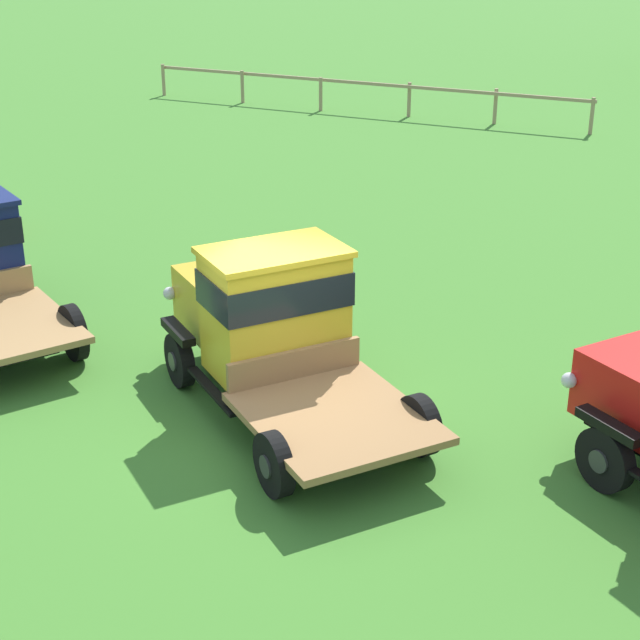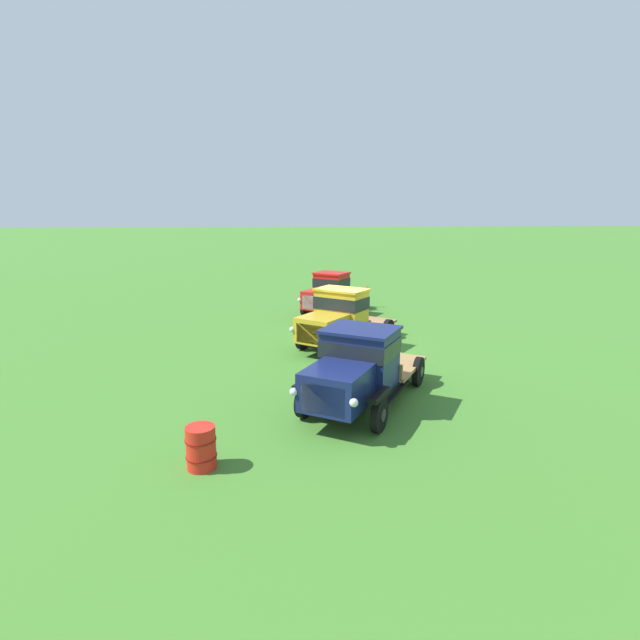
% 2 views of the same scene
% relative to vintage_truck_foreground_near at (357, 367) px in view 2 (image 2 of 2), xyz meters
% --- Properties ---
extents(ground_plane, '(240.00, 240.00, 0.00)m').
position_rel_vintage_truck_foreground_near_xyz_m(ground_plane, '(6.45, -0.81, -1.18)').
color(ground_plane, '#3D7528').
extents(vintage_truck_foreground_near, '(5.70, 4.37, 2.18)m').
position_rel_vintage_truck_foreground_near_xyz_m(vintage_truck_foreground_near, '(0.00, 0.00, 0.00)').
color(vintage_truck_foreground_near, black).
rests_on(vintage_truck_foreground_near, ground).
extents(vintage_truck_second_in_line, '(5.24, 4.59, 2.27)m').
position_rel_vintage_truck_foreground_near_xyz_m(vintage_truck_second_in_line, '(5.95, -0.18, -0.02)').
color(vintage_truck_second_in_line, black).
rests_on(vintage_truck_second_in_line, ground).
extents(vintage_truck_midrow_center, '(4.75, 3.92, 2.13)m').
position_rel_vintage_truck_foreground_near_xyz_m(vintage_truck_midrow_center, '(11.89, -0.42, -0.07)').
color(vintage_truck_midrow_center, black).
rests_on(vintage_truck_midrow_center, ground).
extents(oil_drum_beside_row, '(0.64, 0.64, 0.91)m').
position_rel_vintage_truck_foreground_near_xyz_m(oil_drum_beside_row, '(-2.82, 3.65, -0.72)').
color(oil_drum_beside_row, red).
rests_on(oil_drum_beside_row, ground).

